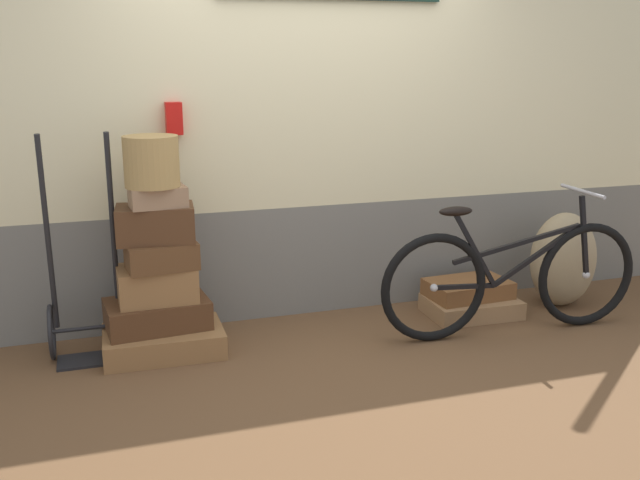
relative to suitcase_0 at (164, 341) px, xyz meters
name	(u,v)px	position (x,y,z in m)	size (l,w,h in m)	color
ground	(332,359)	(0.97, -0.35, -0.11)	(8.83, 5.20, 0.06)	brown
station_building	(294,130)	(0.99, 0.50, 1.21)	(6.83, 0.74, 2.56)	slate
suitcase_0	(164,341)	(0.00, 0.00, 0.00)	(0.71, 0.45, 0.15)	olive
suitcase_1	(157,314)	(-0.02, 0.06, 0.16)	(0.61, 0.38, 0.17)	#4C2D19
suitcase_2	(157,284)	(-0.02, 0.06, 0.36)	(0.46, 0.32, 0.21)	olive
suitcase_3	(162,256)	(0.02, 0.01, 0.54)	(0.41, 0.26, 0.16)	brown
suitcase_4	(155,224)	(0.00, 0.06, 0.73)	(0.45, 0.29, 0.22)	#4C2D19
suitcase_5	(158,197)	(0.02, 0.02, 0.90)	(0.32, 0.21, 0.12)	#937051
suitcase_6	(471,306)	(2.13, 0.02, -0.01)	(0.62, 0.43, 0.12)	#9E754C
suitcase_7	(468,289)	(2.12, 0.06, 0.11)	(0.56, 0.36, 0.12)	brown
wicker_basket	(151,161)	(-0.01, 0.03, 1.10)	(0.32, 0.32, 0.29)	#A8844C
luggage_trolley	(87,310)	(-0.43, 0.11, 0.21)	(0.45, 0.39, 1.35)	black
burlap_sack	(563,259)	(2.86, 0.00, 0.27)	(0.48, 0.41, 0.69)	#9E8966
bicycle	(512,278)	(2.20, -0.36, 0.30)	(1.80, 0.46, 0.94)	black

